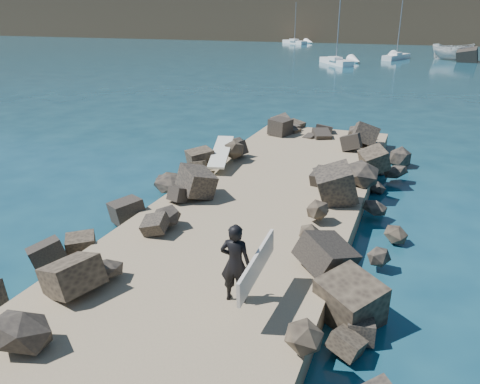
% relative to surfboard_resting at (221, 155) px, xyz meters
% --- Properties ---
extents(ground, '(800.00, 800.00, 0.00)m').
position_rel_surfboard_resting_xyz_m(ground, '(2.52, -3.51, -1.04)').
color(ground, '#0F384C').
rests_on(ground, ground).
extents(jetty, '(6.00, 26.00, 0.60)m').
position_rel_surfboard_resting_xyz_m(jetty, '(2.52, -5.51, -0.74)').
color(jetty, '#8C7759').
rests_on(jetty, ground).
extents(riprap_left, '(2.60, 22.00, 1.00)m').
position_rel_surfboard_resting_xyz_m(riprap_left, '(-0.38, -5.01, -0.54)').
color(riprap_left, black).
rests_on(riprap_left, ground).
extents(riprap_right, '(2.60, 22.00, 1.00)m').
position_rel_surfboard_resting_xyz_m(riprap_right, '(5.42, -5.01, -0.54)').
color(riprap_right, black).
rests_on(riprap_right, ground).
extents(surfboard_resting, '(1.20, 2.57, 0.08)m').
position_rel_surfboard_resting_xyz_m(surfboard_resting, '(0.00, 0.00, 0.00)').
color(surfboard_resting, silver).
rests_on(surfboard_resting, riprap_left).
extents(boat_imported, '(6.14, 4.82, 2.25)m').
position_rel_surfboard_resting_xyz_m(boat_imported, '(9.83, 55.72, 0.08)').
color(boat_imported, silver).
rests_on(boat_imported, ground).
extents(surfer_with_board, '(0.82, 2.09, 1.68)m').
position_rel_surfboard_resting_xyz_m(surfer_with_board, '(3.85, -8.06, 0.41)').
color(surfer_with_board, black).
rests_on(surfer_with_board, jetty).
extents(sailboat_b, '(3.42, 6.39, 7.67)m').
position_rel_surfboard_resting_xyz_m(sailboat_b, '(2.80, 54.19, -0.69)').
color(sailboat_b, white).
rests_on(sailboat_b, ground).
extents(sailboat_a, '(5.12, 6.29, 8.12)m').
position_rel_surfboard_resting_xyz_m(sailboat_a, '(-3.73, 44.57, -0.69)').
color(sailboat_a, white).
rests_on(sailboat_a, ground).
extents(sailboat_e, '(6.09, 5.43, 8.12)m').
position_rel_surfboard_resting_xyz_m(sailboat_e, '(-19.14, 82.43, -0.69)').
color(sailboat_e, white).
rests_on(sailboat_e, ground).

